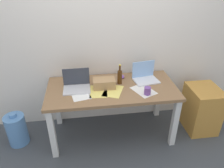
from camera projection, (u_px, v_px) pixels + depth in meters
ground_plane at (112, 132)px, 3.08m from camera, size 8.00×8.00×0.00m
back_wall at (107, 34)px, 2.81m from camera, size 5.20×0.08×2.60m
desk at (112, 94)px, 2.76m from camera, size 1.63×0.76×0.74m
laptop_left at (77, 85)px, 2.66m from camera, size 0.33×0.24×0.24m
laptop_right at (145, 77)px, 2.85m from camera, size 0.34×0.28×0.24m
beer_bottle at (120, 77)px, 2.75m from camera, size 0.06×0.06×0.26m
computer_mouse at (122, 77)px, 2.93m from camera, size 0.07×0.11×0.03m
cardboard_box at (104, 83)px, 2.68m from camera, size 0.28×0.17×0.12m
coffee_mug at (147, 91)px, 2.55m from camera, size 0.08×0.08×0.09m
paper_sheet_center at (113, 91)px, 2.63m from camera, size 0.31×0.35×0.00m
paper_sheet_front_right at (144, 90)px, 2.64m from camera, size 0.31×0.36×0.00m
paper_yellow_folder at (99, 91)px, 2.63m from camera, size 0.23×0.31×0.00m
paper_sheet_front_left at (80, 94)px, 2.58m from camera, size 0.27×0.33×0.00m
water_cooler_jug at (17, 130)px, 2.81m from camera, size 0.26×0.26×0.47m
filing_cabinet at (201, 109)px, 3.03m from camera, size 0.40×0.48×0.65m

